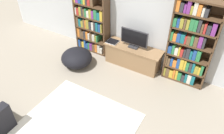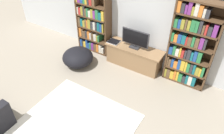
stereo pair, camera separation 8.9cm
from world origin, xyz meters
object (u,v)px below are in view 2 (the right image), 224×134
(bookshelf_right, at_px, (191,46))
(laptop, at_px, (114,42))
(bookshelf_left, at_px, (93,17))
(television, at_px, (135,39))
(beanbag_ottoman, at_px, (78,57))
(tv_stand, at_px, (134,56))

(bookshelf_right, xyz_separation_m, laptop, (-1.79, -0.16, -0.40))
(bookshelf_left, xyz_separation_m, television, (1.29, -0.11, -0.19))
(television, bearing_deg, bookshelf_left, 175.28)
(television, bearing_deg, bookshelf_right, 4.95)
(laptop, relative_size, beanbag_ottoman, 0.37)
(bookshelf_left, xyz_separation_m, laptop, (0.73, -0.16, -0.42))
(beanbag_ottoman, bearing_deg, bookshelf_left, 95.75)
(tv_stand, distance_m, beanbag_ottoman, 1.40)
(bookshelf_right, bearing_deg, television, -175.05)
(bookshelf_left, distance_m, laptop, 0.86)
(laptop, bearing_deg, tv_stand, 5.97)
(television, bearing_deg, tv_stand, 90.00)
(tv_stand, bearing_deg, bookshelf_right, 4.91)
(tv_stand, height_order, television, television)
(television, xyz_separation_m, laptop, (-0.55, -0.06, -0.23))
(bookshelf_left, height_order, tv_stand, bookshelf_left)
(bookshelf_right, relative_size, laptop, 6.77)
(bookshelf_right, bearing_deg, tv_stand, -175.09)
(beanbag_ottoman, bearing_deg, television, 30.84)
(bookshelf_left, height_order, television, bookshelf_left)
(bookshelf_left, bearing_deg, laptop, -12.58)
(tv_stand, relative_size, television, 2.11)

